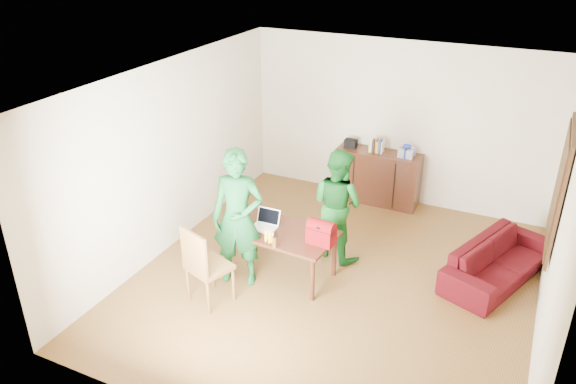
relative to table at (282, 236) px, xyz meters
The scene contains 10 objects.
room 1.05m from the table, 22.27° to the left, with size 5.20×5.70×2.90m.
table is the anchor object (origin of this frame).
chair 1.11m from the table, 121.26° to the right, with size 0.61×0.59×1.06m.
person_near 0.66m from the table, 141.51° to the right, with size 0.68×0.44×1.85m, color #125323.
person_far 0.95m from the table, 58.63° to the left, with size 0.78×0.61×1.61m, color #145D1D.
laptop 0.27m from the table, behind, with size 0.33×0.23×0.23m.
bananas 0.34m from the table, 92.39° to the right, with size 0.17×0.11×0.06m, color yellow, non-canonical shape.
bottle 0.44m from the table, 76.13° to the right, with size 0.06×0.06×0.17m, color brown.
red_bag 0.62m from the table, ahead, with size 0.35×0.20×0.26m, color maroon.
sofa 2.90m from the table, 23.19° to the left, with size 1.83×0.72×0.54m, color #40080F.
Camera 1 is at (2.11, -5.90, 4.34)m, focal length 35.00 mm.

